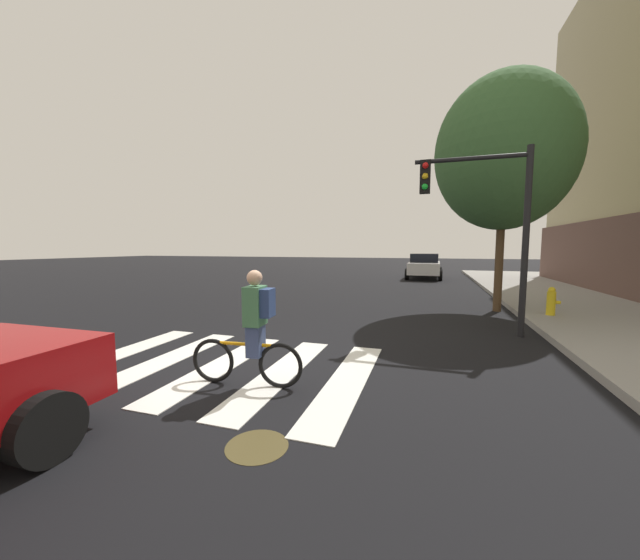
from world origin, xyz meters
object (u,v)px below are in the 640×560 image
Objects in this scene: sedan_mid at (424,265)px; cyclist at (253,329)px; traffic_light_near at (486,209)px; street_tree_near at (504,153)px; fire_hydrant at (551,301)px; manhole_cover at (257,446)px.

cyclist is at bearing -96.15° from sedan_mid.
street_tree_near reaches higher than traffic_light_near.
cyclist is at bearing -130.63° from fire_hydrant.
sedan_mid is at bearing 95.87° from traffic_light_near.
manhole_cover is 0.82× the size of fire_hydrant.
fire_hydrant is at bearing 58.60° from manhole_cover.
traffic_light_near is 5.38× the size of fire_hydrant.
sedan_mid is 14.88m from traffic_light_near.
manhole_cover is 6.95m from traffic_light_near.
sedan_mid is 2.73× the size of cyclist.
traffic_light_near reaches higher than sedan_mid.
fire_hydrant is (4.82, 7.89, 0.53)m from manhole_cover.
traffic_light_near is at bearing -132.82° from fire_hydrant.
manhole_cover is 0.15× the size of traffic_light_near.
street_tree_near is at bearing 67.80° from manhole_cover.
street_tree_near is at bearing -78.13° from sedan_mid.
sedan_mid is 5.97× the size of fire_hydrant.
sedan_mid is 12.96m from fire_hydrant.
manhole_cover is 9.26m from fire_hydrant.
cyclist is at bearing -129.46° from traffic_light_near.
street_tree_near reaches higher than manhole_cover.
manhole_cover is 20.41m from sedan_mid.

